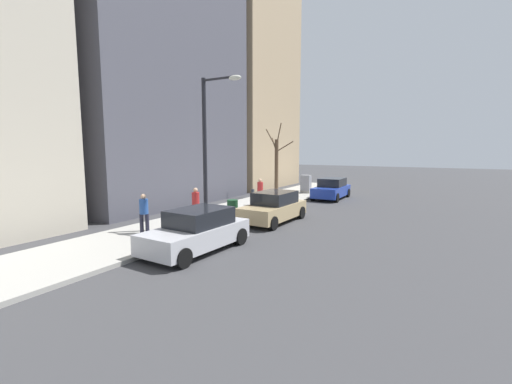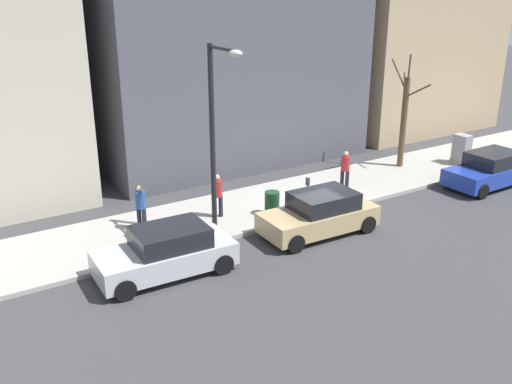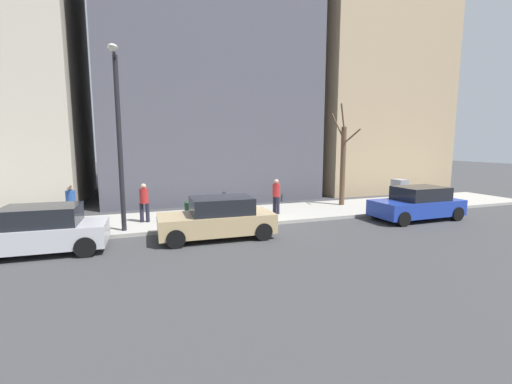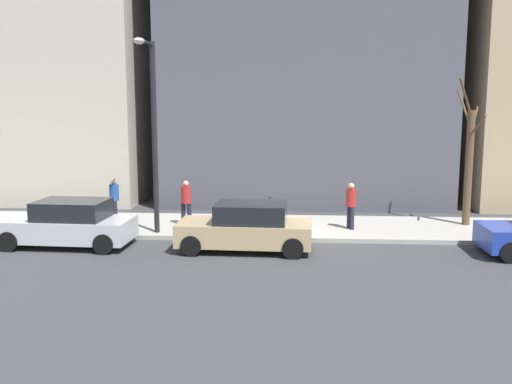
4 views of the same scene
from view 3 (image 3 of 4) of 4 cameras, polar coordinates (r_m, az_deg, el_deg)
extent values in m
plane|color=#38383A|center=(14.24, -3.75, -6.08)|extent=(120.00, 120.00, 0.00)
cube|color=#9E9B93|center=(16.11, -5.72, -4.18)|extent=(4.00, 36.00, 0.15)
cube|color=#1E389E|center=(17.40, 25.15, -2.34)|extent=(1.86, 4.23, 0.70)
cube|color=black|center=(17.44, 25.73, -0.18)|extent=(1.63, 2.22, 0.60)
cylinder|color=black|center=(15.77, 23.34, -4.15)|extent=(0.23, 0.64, 0.64)
cylinder|color=black|center=(17.01, 19.38, -3.11)|extent=(0.23, 0.64, 0.64)
cylinder|color=black|center=(18.04, 30.49, -3.15)|extent=(0.23, 0.64, 0.64)
cylinder|color=black|center=(19.13, 26.55, -2.31)|extent=(0.23, 0.64, 0.64)
cube|color=tan|center=(12.78, -6.63, -5.12)|extent=(1.93, 4.25, 0.70)
cube|color=black|center=(12.69, -5.79, -2.21)|extent=(1.67, 2.25, 0.60)
cylinder|color=black|center=(11.82, -13.24, -7.62)|extent=(0.24, 0.65, 0.64)
cylinder|color=black|center=(13.47, -13.85, -5.73)|extent=(0.24, 0.65, 0.64)
cylinder|color=black|center=(12.44, 1.23, -6.63)|extent=(0.24, 0.65, 0.64)
cylinder|color=black|center=(14.01, -1.06, -4.96)|extent=(0.24, 0.65, 0.64)
cube|color=#B7B7BC|center=(12.96, -32.85, -6.19)|extent=(1.97, 4.27, 0.70)
cube|color=black|center=(12.78, -32.21, -3.34)|extent=(1.69, 2.26, 0.60)
cylinder|color=black|center=(11.88, -26.56, -8.20)|extent=(0.25, 0.65, 0.64)
cylinder|color=black|center=(13.50, -25.44, -6.24)|extent=(0.25, 0.65, 0.64)
cylinder|color=slate|center=(14.45, -5.29, -3.15)|extent=(0.07, 0.07, 1.05)
cube|color=#2D333D|center=(14.34, -5.33, -0.50)|extent=(0.14, 0.10, 0.30)
cube|color=#A8A399|center=(20.09, 22.64, -1.85)|extent=(0.83, 0.61, 0.18)
cube|color=#939399|center=(19.99, 22.75, 0.17)|extent=(0.75, 0.55, 1.25)
cylinder|color=black|center=(13.85, -21.76, 7.18)|extent=(0.18, 0.18, 6.50)
cylinder|color=black|center=(13.41, -22.62, 20.73)|extent=(1.60, 0.10, 0.10)
ellipsoid|color=beige|center=(12.62, -22.79, 21.34)|extent=(0.56, 0.32, 0.20)
cylinder|color=brown|center=(19.19, 14.27, 4.16)|extent=(0.28, 0.28, 4.22)
cylinder|color=brown|center=(18.73, 14.29, 11.78)|extent=(0.75, 0.76, 1.50)
cylinder|color=brown|center=(19.50, 14.41, 9.18)|extent=(0.63, 0.44, 1.12)
cylinder|color=brown|center=(19.38, 13.47, 10.61)|extent=(0.78, 0.43, 1.48)
cylinder|color=brown|center=(18.65, 15.66, 8.87)|extent=(1.34, 0.17, 0.81)
cylinder|color=#14381E|center=(14.64, -10.72, -3.41)|extent=(0.56, 0.56, 0.90)
cylinder|color=#1E1E2D|center=(16.51, 3.09, -2.14)|extent=(0.16, 0.16, 0.82)
cylinder|color=#1E1E2D|center=(16.34, 3.67, -2.25)|extent=(0.16, 0.16, 0.82)
cylinder|color=#A52323|center=(16.31, 3.40, 0.30)|extent=(0.36, 0.36, 0.62)
sphere|color=tan|center=(16.26, 3.41, 1.76)|extent=(0.22, 0.22, 0.22)
cylinder|color=#1E1E2D|center=(15.35, -17.62, -3.28)|extent=(0.16, 0.16, 0.82)
cylinder|color=#1E1E2D|center=(15.39, -18.51, -3.29)|extent=(0.16, 0.16, 0.82)
cylinder|color=#A52323|center=(15.25, -18.18, -0.63)|extent=(0.36, 0.36, 0.62)
sphere|color=tan|center=(15.19, -18.25, 0.94)|extent=(0.22, 0.22, 0.22)
cylinder|color=#1E1E2D|center=(15.85, -28.21, -3.51)|extent=(0.16, 0.16, 0.82)
cylinder|color=#1E1E2D|center=(16.08, -28.48, -3.38)|extent=(0.16, 0.16, 0.82)
cylinder|color=#23478C|center=(15.85, -28.52, -0.89)|extent=(0.36, 0.36, 0.62)
sphere|color=tan|center=(15.80, -28.62, 0.62)|extent=(0.22, 0.22, 0.22)
cube|color=tan|center=(31.17, 17.05, 27.86)|extent=(9.92, 9.92, 28.45)
cube|color=#4C4C56|center=(26.99, -9.60, 25.69)|extent=(12.92, 12.92, 23.42)
camera|label=1|loc=(13.13, -89.94, 0.87)|focal=24.00mm
camera|label=2|loc=(10.60, -127.36, 23.71)|focal=40.00mm
camera|label=4|loc=(7.01, 122.11, 5.27)|focal=40.00mm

